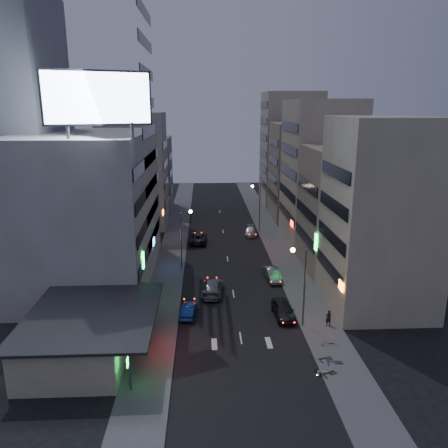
{
  "coord_description": "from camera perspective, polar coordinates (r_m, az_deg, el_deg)",
  "views": [
    {
      "loc": [
        -3.33,
        -32.53,
        20.92
      ],
      "look_at": [
        -0.79,
        20.06,
        6.74
      ],
      "focal_mm": 35.0,
      "sensor_mm": 36.0,
      "label": 1
    }
  ],
  "objects": [
    {
      "name": "parked_car_right_near",
      "position": [
        45.93,
        7.78,
        -11.04
      ],
      "size": [
        2.18,
        4.85,
        1.62
      ],
      "primitive_type": "imported",
      "rotation": [
        0.0,
        0.0,
        0.06
      ],
      "color": "#26252A",
      "rests_on": "ground"
    },
    {
      "name": "far_left_a",
      "position": [
        79.23,
        -11.65,
        6.84
      ],
      "size": [
        11.0,
        10.0,
        20.0
      ],
      "primitive_type": "cube",
      "color": "#B2B2AD",
      "rests_on": "ground"
    },
    {
      "name": "road_car_silver",
      "position": [
        50.79,
        -1.5,
        -8.25
      ],
      "size": [
        2.94,
        5.86,
        1.63
      ],
      "primitive_type": "imported",
      "rotation": [
        0.0,
        0.0,
        3.02
      ],
      "color": "gray",
      "rests_on": "ground"
    },
    {
      "name": "parked_car_left",
      "position": [
        69.46,
        -3.42,
        -1.81
      ],
      "size": [
        2.85,
        5.73,
        1.56
      ],
      "primitive_type": "imported",
      "rotation": [
        0.0,
        0.0,
        3.1
      ],
      "color": "#28272C",
      "rests_on": "ground"
    },
    {
      "name": "street_lamp_right_far",
      "position": [
        74.75,
        4.4,
        3.02
      ],
      "size": [
        1.6,
        0.44,
        8.02
      ],
      "color": "#595B60",
      "rests_on": "sidewalk_right"
    },
    {
      "name": "food_court",
      "position": [
        40.77,
        -17.95,
        -13.4
      ],
      "size": [
        11.0,
        13.0,
        3.88
      ],
      "color": "#BAB292",
      "rests_on": "ground"
    },
    {
      "name": "shophouse_near",
      "position": [
        48.03,
        19.76,
        1.03
      ],
      "size": [
        10.0,
        11.0,
        20.0
      ],
      "primitive_type": "cube",
      "color": "#BAB292",
      "rests_on": "ground"
    },
    {
      "name": "white_building",
      "position": [
        55.57,
        -16.95,
        2.02
      ],
      "size": [
        14.0,
        24.0,
        18.0
      ],
      "primitive_type": "cube",
      "color": "#B2B2AD",
      "rests_on": "ground"
    },
    {
      "name": "far_right_a",
      "position": [
        85.48,
        10.06,
        6.83
      ],
      "size": [
        11.0,
        12.0,
        18.0
      ],
      "primitive_type": "cube",
      "color": "gray",
      "rests_on": "ground"
    },
    {
      "name": "sidewalk_right",
      "position": [
        66.88,
        7.14,
        -3.22
      ],
      "size": [
        4.0,
        120.0,
        0.12
      ],
      "primitive_type": "cube",
      "color": "#4C4C4F",
      "rests_on": "ground"
    },
    {
      "name": "person",
      "position": [
        44.91,
        13.48,
        -11.82
      ],
      "size": [
        0.63,
        0.46,
        1.6
      ],
      "primitive_type": "imported",
      "rotation": [
        0.0,
        0.0,
        3.28
      ],
      "color": "black",
      "rests_on": "sidewalk_right"
    },
    {
      "name": "billboard",
      "position": [
        43.59,
        -16.17,
        15.48
      ],
      "size": [
        9.52,
        3.75,
        6.2
      ],
      "rotation": [
        0.0,
        0.0,
        0.35
      ],
      "color": "#595B60",
      "rests_on": "white_building"
    },
    {
      "name": "scooter_silver_a",
      "position": [
        38.19,
        13.78,
        -17.55
      ],
      "size": [
        0.77,
        1.65,
        0.97
      ],
      "primitive_type": null,
      "rotation": [
        0.0,
        0.0,
        1.41
      ],
      "color": "#B0B2B8",
      "rests_on": "sidewalk_right"
    },
    {
      "name": "shophouse_mid",
      "position": [
        59.12,
        15.89,
        1.86
      ],
      "size": [
        11.0,
        12.0,
        16.0
      ],
      "primitive_type": "cube",
      "color": "gray",
      "rests_on": "ground"
    },
    {
      "name": "scooter_silver_b",
      "position": [
        42.31,
        14.03,
        -14.06
      ],
      "size": [
        0.62,
        1.71,
        1.04
      ],
      "primitive_type": null,
      "rotation": [
        0.0,
        0.0,
        1.54
      ],
      "color": "#97979E",
      "rests_on": "sidewalk_right"
    },
    {
      "name": "scooter_black_a",
      "position": [
        38.31,
        14.18,
        -17.34
      ],
      "size": [
        1.22,
        1.92,
        1.12
      ],
      "primitive_type": null,
      "rotation": [
        0.0,
        0.0,
        1.94
      ],
      "color": "black",
      "rests_on": "sidewalk_right"
    },
    {
      "name": "shophouse_far",
      "position": [
        70.67,
        12.38,
        6.66
      ],
      "size": [
        10.0,
        14.0,
        22.0
      ],
      "primitive_type": "cube",
      "color": "#BAB292",
      "rests_on": "ground"
    },
    {
      "name": "scooter_black_b",
      "position": [
        40.06,
        13.76,
        -15.78
      ],
      "size": [
        1.05,
        1.88,
        1.09
      ],
      "primitive_type": null,
      "rotation": [
        0.0,
        0.0,
        1.84
      ],
      "color": "black",
      "rests_on": "sidewalk_right"
    },
    {
      "name": "scooter_blue",
      "position": [
        39.64,
        15.23,
        -16.18
      ],
      "size": [
        0.87,
        1.98,
        1.17
      ],
      "primitive_type": null,
      "rotation": [
        0.0,
        0.0,
        1.45
      ],
      "color": "navy",
      "rests_on": "sidewalk_right"
    },
    {
      "name": "road_car_blue",
      "position": [
        45.98,
        -4.63,
        -11.14
      ],
      "size": [
        1.84,
        4.09,
        1.3
      ],
      "primitive_type": "imported",
      "rotation": [
        0.0,
        0.0,
        3.02
      ],
      "color": "navy",
      "rests_on": "ground"
    },
    {
      "name": "far_right_b",
      "position": [
        98.85,
        8.65,
        9.73
      ],
      "size": [
        12.0,
        12.0,
        24.0
      ],
      "primitive_type": "cube",
      "color": "#BAB292",
      "rests_on": "ground"
    },
    {
      "name": "parked_car_right_far",
      "position": [
        73.44,
        3.53,
        -0.95
      ],
      "size": [
        2.5,
        4.94,
        1.37
      ],
      "primitive_type": "imported",
      "rotation": [
        0.0,
        0.0,
        -0.12
      ],
      "color": "#A7AAAF",
      "rests_on": "ground"
    },
    {
      "name": "parked_car_right_mid",
      "position": [
        54.98,
        6.35,
        -6.55
      ],
      "size": [
        2.05,
        4.65,
        1.49
      ],
      "primitive_type": "imported",
      "rotation": [
        0.0,
        0.0,
        0.11
      ],
      "color": "gray",
      "rests_on": "ground"
    },
    {
      "name": "street_lamp_left",
      "position": [
        56.76,
        -5.26,
        -0.9
      ],
      "size": [
        1.6,
        0.44,
        8.02
      ],
      "color": "#595B60",
      "rests_on": "sidewalk_left"
    },
    {
      "name": "street_lamp_right_near",
      "position": [
        42.56,
        10.03,
        -6.61
      ],
      "size": [
        1.6,
        0.44,
        8.02
      ],
      "color": "#595B60",
      "rests_on": "sidewalk_right"
    },
    {
      "name": "grey_tower",
      "position": [
        60.1,
        -25.32,
        9.92
      ],
      "size": [
        10.0,
        14.0,
        34.0
      ],
      "primitive_type": "cube",
      "color": "gray",
      "rests_on": "ground"
    },
    {
      "name": "sidewalk_left",
      "position": [
        66.08,
        -6.68,
        -3.44
      ],
      "size": [
        4.0,
        120.0,
        0.12
      ],
      "primitive_type": "cube",
      "color": "#4C4C4F",
      "rests_on": "ground"
    },
    {
      "name": "ground",
      "position": [
        38.82,
        2.72,
        -17.56
      ],
      "size": [
        180.0,
        180.0,
        0.0
      ],
      "primitive_type": "plane",
      "color": "black",
      "rests_on": "ground"
    },
    {
      "name": "far_left_b",
      "position": [
        92.39,
        -10.68,
        6.46
      ],
      "size": [
        12.0,
        10.0,
        15.0
      ],
      "primitive_type": "cube",
      "color": "gray",
      "rests_on": "ground"
    }
  ]
}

